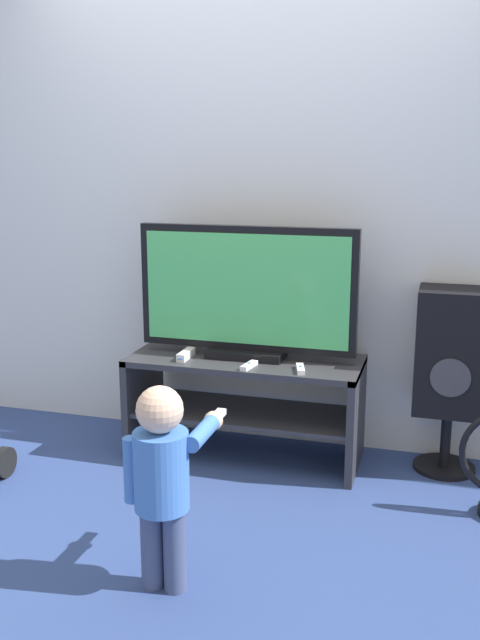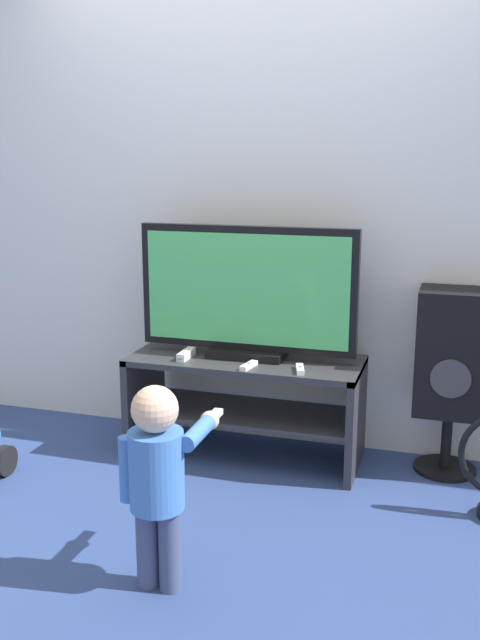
% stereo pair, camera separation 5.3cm
% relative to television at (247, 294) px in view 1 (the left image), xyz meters
% --- Properties ---
extents(ground_plane, '(16.00, 16.00, 0.00)m').
position_rel_television_xyz_m(ground_plane, '(0.00, -0.25, -0.84)').
color(ground_plane, navy).
extents(wall_back, '(10.00, 0.06, 2.60)m').
position_rel_television_xyz_m(wall_back, '(0.00, 0.29, 0.46)').
color(wall_back, silver).
rests_on(wall_back, ground_plane).
extents(tv_stand, '(1.15, 0.47, 0.52)m').
position_rel_television_xyz_m(tv_stand, '(0.00, -0.02, -0.50)').
color(tv_stand, '#2D2D33').
rests_on(tv_stand, ground_plane).
extents(television, '(1.09, 0.20, 0.65)m').
position_rel_television_xyz_m(television, '(0.00, 0.00, 0.00)').
color(television, black).
rests_on(television, tv_stand).
extents(game_console, '(0.04, 0.17, 0.04)m').
position_rel_television_xyz_m(game_console, '(-0.28, -0.11, -0.30)').
color(game_console, white).
rests_on(game_console, tv_stand).
extents(remote_primary, '(0.07, 0.13, 0.03)m').
position_rel_television_xyz_m(remote_primary, '(0.31, -0.16, -0.31)').
color(remote_primary, white).
rests_on(remote_primary, tv_stand).
extents(remote_secondary, '(0.06, 0.13, 0.03)m').
position_rel_television_xyz_m(remote_secondary, '(0.06, -0.18, -0.31)').
color(remote_secondary, white).
rests_on(remote_secondary, tv_stand).
extents(child, '(0.29, 0.44, 0.75)m').
position_rel_television_xyz_m(child, '(0.04, -1.19, -0.40)').
color(child, '#3F4C72').
rests_on(child, ground_plane).
extents(speaker_tower, '(0.33, 0.30, 0.90)m').
position_rel_television_xyz_m(speaker_tower, '(0.98, 0.10, -0.27)').
color(speaker_tower, black).
rests_on(speaker_tower, ground_plane).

